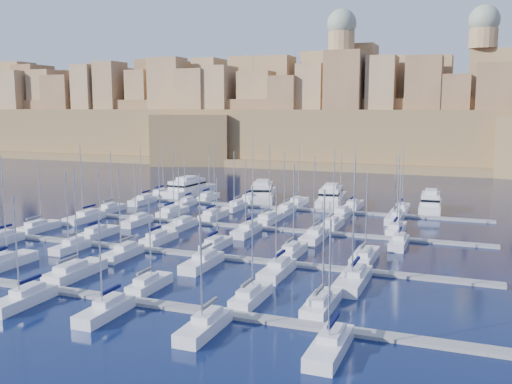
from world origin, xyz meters
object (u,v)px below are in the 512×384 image
at_px(motor_yacht_a, 188,188).
at_px(motor_yacht_b, 262,193).
at_px(motor_yacht_d, 430,204).
at_px(sailboat_2, 75,271).
at_px(motor_yacht_c, 331,197).
at_px(sailboat_4, 251,296).

distance_m(motor_yacht_a, motor_yacht_b, 20.80).
bearing_deg(motor_yacht_d, sailboat_2, -120.94).
distance_m(motor_yacht_b, motor_yacht_c, 17.69).
bearing_deg(motor_yacht_c, motor_yacht_d, -2.88).
bearing_deg(sailboat_4, motor_yacht_b, 109.38).
height_order(sailboat_4, motor_yacht_c, sailboat_4).
xyz_separation_m(motor_yacht_a, motor_yacht_b, (20.80, -0.19, -0.00)).
xyz_separation_m(motor_yacht_a, motor_yacht_d, (61.17, -1.98, -0.00)).
height_order(motor_yacht_a, motor_yacht_c, same).
height_order(motor_yacht_b, motor_yacht_c, same).
distance_m(motor_yacht_a, motor_yacht_c, 38.48).
bearing_deg(motor_yacht_a, motor_yacht_d, -1.85).
bearing_deg(motor_yacht_c, sailboat_4, -83.98).
height_order(sailboat_2, motor_yacht_d, sailboat_2).
bearing_deg(motor_yacht_b, motor_yacht_a, 179.48).
relative_size(sailboat_4, motor_yacht_c, 0.78).
relative_size(sailboat_2, motor_yacht_d, 0.99).
bearing_deg(motor_yacht_b, motor_yacht_c, -2.09).
xyz_separation_m(sailboat_2, motor_yacht_d, (41.23, 68.78, 0.96)).
relative_size(motor_yacht_a, motor_yacht_d, 1.28).
xyz_separation_m(sailboat_4, motor_yacht_d, (15.22, 69.71, 0.99)).
relative_size(sailboat_2, motor_yacht_b, 0.77).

